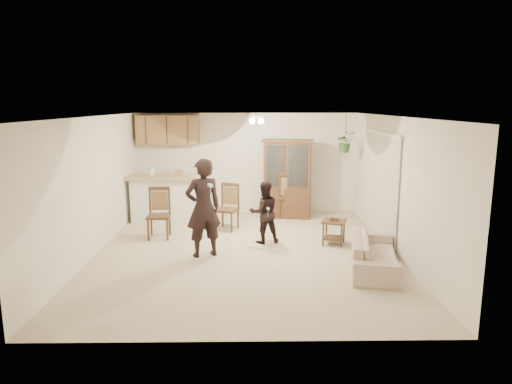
{
  "coord_description": "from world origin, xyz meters",
  "views": [
    {
      "loc": [
        0.07,
        -8.13,
        2.72
      ],
      "look_at": [
        0.2,
        0.4,
        1.07
      ],
      "focal_mm": 32.0,
      "sensor_mm": 36.0,
      "label": 1
    }
  ],
  "objects_px": {
    "china_hutch": "(287,179)",
    "sofa": "(375,247)",
    "side_table": "(334,232)",
    "chair_hutch_right": "(285,204)",
    "chair_hutch_left": "(227,217)",
    "adult": "(203,208)",
    "chair_bar": "(159,224)",
    "child": "(264,209)"
  },
  "relations": [
    {
      "from": "side_table",
      "to": "chair_bar",
      "type": "height_order",
      "value": "chair_bar"
    },
    {
      "from": "sofa",
      "to": "chair_hutch_left",
      "type": "bearing_deg",
      "value": 58.64
    },
    {
      "from": "adult",
      "to": "china_hutch",
      "type": "xyz_separation_m",
      "value": [
        1.74,
        2.88,
        0.03
      ]
    },
    {
      "from": "adult",
      "to": "child",
      "type": "bearing_deg",
      "value": -168.17
    },
    {
      "from": "adult",
      "to": "side_table",
      "type": "xyz_separation_m",
      "value": [
        2.48,
        0.65,
        -0.65
      ]
    },
    {
      "from": "chair_hutch_left",
      "to": "chair_hutch_right",
      "type": "bearing_deg",
      "value": 61.26
    },
    {
      "from": "chair_bar",
      "to": "chair_hutch_left",
      "type": "height_order",
      "value": "chair_bar"
    },
    {
      "from": "child",
      "to": "chair_bar",
      "type": "distance_m",
      "value": 2.21
    },
    {
      "from": "adult",
      "to": "child",
      "type": "height_order",
      "value": "adult"
    },
    {
      "from": "sofa",
      "to": "chair_bar",
      "type": "height_order",
      "value": "chair_bar"
    },
    {
      "from": "china_hutch",
      "to": "chair_bar",
      "type": "distance_m",
      "value": 3.33
    },
    {
      "from": "sofa",
      "to": "child",
      "type": "height_order",
      "value": "child"
    },
    {
      "from": "adult",
      "to": "side_table",
      "type": "distance_m",
      "value": 2.64
    },
    {
      "from": "adult",
      "to": "chair_bar",
      "type": "bearing_deg",
      "value": -71.59
    },
    {
      "from": "adult",
      "to": "side_table",
      "type": "relative_size",
      "value": 3.21
    },
    {
      "from": "side_table",
      "to": "adult",
      "type": "bearing_deg",
      "value": -165.25
    },
    {
      "from": "chair_bar",
      "to": "chair_hutch_left",
      "type": "relative_size",
      "value": 1.03
    },
    {
      "from": "sofa",
      "to": "adult",
      "type": "height_order",
      "value": "adult"
    },
    {
      "from": "side_table",
      "to": "chair_bar",
      "type": "bearing_deg",
      "value": 172.1
    },
    {
      "from": "adult",
      "to": "chair_hutch_left",
      "type": "bearing_deg",
      "value": -124.61
    },
    {
      "from": "side_table",
      "to": "chair_hutch_right",
      "type": "xyz_separation_m",
      "value": [
        -0.77,
        2.26,
        0.07
      ]
    },
    {
      "from": "china_hutch",
      "to": "chair_bar",
      "type": "height_order",
      "value": "china_hutch"
    },
    {
      "from": "china_hutch",
      "to": "chair_hutch_left",
      "type": "relative_size",
      "value": 1.87
    },
    {
      "from": "chair_bar",
      "to": "chair_hutch_right",
      "type": "relative_size",
      "value": 0.92
    },
    {
      "from": "sofa",
      "to": "chair_hutch_right",
      "type": "distance_m",
      "value": 3.8
    },
    {
      "from": "chair_bar",
      "to": "sofa",
      "type": "bearing_deg",
      "value": -27.47
    },
    {
      "from": "adult",
      "to": "child",
      "type": "distance_m",
      "value": 1.39
    },
    {
      "from": "child",
      "to": "chair_bar",
      "type": "xyz_separation_m",
      "value": [
        -2.15,
        0.34,
        -0.38
      ]
    },
    {
      "from": "side_table",
      "to": "chair_hutch_left",
      "type": "height_order",
      "value": "chair_hutch_left"
    },
    {
      "from": "chair_hutch_left",
      "to": "chair_hutch_right",
      "type": "xyz_separation_m",
      "value": [
        1.37,
        1.17,
        0.03
      ]
    },
    {
      "from": "china_hutch",
      "to": "side_table",
      "type": "height_order",
      "value": "china_hutch"
    },
    {
      "from": "sofa",
      "to": "adult",
      "type": "bearing_deg",
      "value": 88.58
    },
    {
      "from": "child",
      "to": "chair_hutch_left",
      "type": "bearing_deg",
      "value": -63.2
    },
    {
      "from": "chair_bar",
      "to": "child",
      "type": "bearing_deg",
      "value": -11.58
    },
    {
      "from": "chair_hutch_right",
      "to": "chair_bar",
      "type": "bearing_deg",
      "value": 22.16
    },
    {
      "from": "side_table",
      "to": "chair_bar",
      "type": "distance_m",
      "value": 3.54
    },
    {
      "from": "china_hutch",
      "to": "sofa",
      "type": "bearing_deg",
      "value": -61.23
    },
    {
      "from": "child",
      "to": "chair_hutch_right",
      "type": "relative_size",
      "value": 1.2
    },
    {
      "from": "chair_hutch_right",
      "to": "side_table",
      "type": "bearing_deg",
      "value": 98.09
    },
    {
      "from": "sofa",
      "to": "adult",
      "type": "distance_m",
      "value": 3.04
    },
    {
      "from": "china_hutch",
      "to": "chair_hutch_right",
      "type": "xyz_separation_m",
      "value": [
        -0.03,
        0.04,
        -0.62
      ]
    },
    {
      "from": "adult",
      "to": "china_hutch",
      "type": "distance_m",
      "value": 3.36
    }
  ]
}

